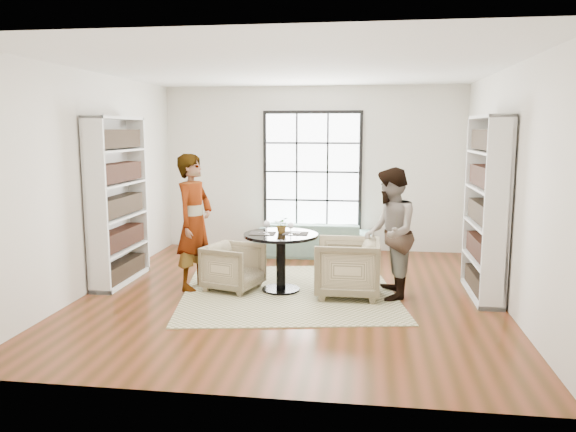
# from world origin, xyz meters

# --- Properties ---
(ground) EXTENTS (6.00, 6.00, 0.00)m
(ground) POSITION_xyz_m (0.00, 0.00, 0.00)
(ground) COLOR brown
(room_shell) EXTENTS (6.00, 6.01, 6.00)m
(room_shell) POSITION_xyz_m (0.00, 0.54, 1.26)
(room_shell) COLOR silver
(room_shell) RESTS_ON ground
(rug) EXTENTS (3.30, 3.30, 0.01)m
(rug) POSITION_xyz_m (-0.04, 0.09, 0.01)
(rug) COLOR #BFB88F
(rug) RESTS_ON ground
(pedestal_table) EXTENTS (1.02, 1.02, 0.81)m
(pedestal_table) POSITION_xyz_m (-0.15, 0.12, 0.59)
(pedestal_table) COLOR black
(pedestal_table) RESTS_ON ground
(sofa) EXTENTS (2.09, 0.85, 0.61)m
(sofa) POSITION_xyz_m (0.09, 2.45, 0.30)
(sofa) COLOR #769D91
(sofa) RESTS_ON ground
(armchair_left) EXTENTS (0.88, 0.87, 0.65)m
(armchair_left) POSITION_xyz_m (-0.81, 0.10, 0.32)
(armchair_left) COLOR #BCB186
(armchair_left) RESTS_ON ground
(armchair_right) EXTENTS (0.85, 0.83, 0.78)m
(armchair_right) POSITION_xyz_m (0.76, 0.04, 0.39)
(armchair_right) COLOR tan
(armchair_right) RESTS_ON ground
(person_left) EXTENTS (0.61, 0.78, 1.89)m
(person_left) POSITION_xyz_m (-1.36, 0.10, 0.95)
(person_left) COLOR gray
(person_left) RESTS_ON ground
(person_right) EXTENTS (0.67, 0.85, 1.73)m
(person_right) POSITION_xyz_m (1.31, 0.04, 0.87)
(person_right) COLOR gray
(person_right) RESTS_ON ground
(placemat_left) EXTENTS (0.35, 0.27, 0.01)m
(placemat_left) POSITION_xyz_m (-0.40, 0.09, 0.81)
(placemat_left) COLOR black
(placemat_left) RESTS_ON pedestal_table
(placemat_right) EXTENTS (0.35, 0.27, 0.01)m
(placemat_right) POSITION_xyz_m (0.05, 0.15, 0.81)
(placemat_right) COLOR black
(placemat_right) RESTS_ON pedestal_table
(cutlery_left) EXTENTS (0.14, 0.22, 0.01)m
(cutlery_left) POSITION_xyz_m (-0.40, 0.09, 0.82)
(cutlery_left) COLOR #B9B9BD
(cutlery_left) RESTS_ON placemat_left
(cutlery_right) EXTENTS (0.14, 0.22, 0.01)m
(cutlery_right) POSITION_xyz_m (0.05, 0.15, 0.82)
(cutlery_right) COLOR #B9B9BD
(cutlery_right) RESTS_ON placemat_right
(wine_glass_left) EXTENTS (0.09, 0.09, 0.20)m
(wine_glass_left) POSITION_xyz_m (-0.33, 0.02, 0.95)
(wine_glass_left) COLOR silver
(wine_glass_left) RESTS_ON pedestal_table
(wine_glass_right) EXTENTS (0.08, 0.08, 0.18)m
(wine_glass_right) POSITION_xyz_m (-0.00, 0.03, 0.94)
(wine_glass_right) COLOR silver
(wine_glass_right) RESTS_ON pedestal_table
(flower_centerpiece) EXTENTS (0.21, 0.19, 0.23)m
(flower_centerpiece) POSITION_xyz_m (-0.14, 0.17, 0.92)
(flower_centerpiece) COLOR gray
(flower_centerpiece) RESTS_ON pedestal_table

